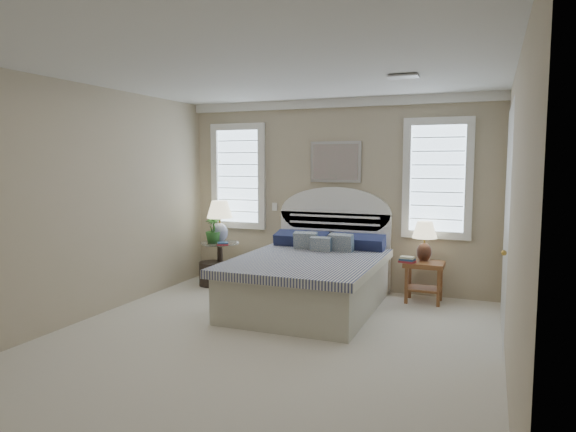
{
  "coord_description": "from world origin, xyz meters",
  "views": [
    {
      "loc": [
        2.08,
        -4.57,
        1.82
      ],
      "look_at": [
        -0.14,
        1.0,
        1.19
      ],
      "focal_mm": 32.0,
      "sensor_mm": 36.0,
      "label": 1
    }
  ],
  "objects_px": {
    "lamp_left": "(220,217)",
    "nightstand_right": "(424,273)",
    "bed": "(312,276)",
    "side_table_left": "(220,259)",
    "lamp_right": "(424,237)"
  },
  "relations": [
    {
      "from": "side_table_left",
      "to": "lamp_left",
      "type": "xyz_separation_m",
      "value": [
        -0.02,
        0.05,
        0.62
      ]
    },
    {
      "from": "nightstand_right",
      "to": "bed",
      "type": "bearing_deg",
      "value": -151.97
    },
    {
      "from": "bed",
      "to": "lamp_left",
      "type": "distance_m",
      "value": 1.9
    },
    {
      "from": "nightstand_right",
      "to": "lamp_right",
      "type": "bearing_deg",
      "value": 101.13
    },
    {
      "from": "bed",
      "to": "nightstand_right",
      "type": "distance_m",
      "value": 1.47
    },
    {
      "from": "bed",
      "to": "nightstand_right",
      "type": "relative_size",
      "value": 4.29
    },
    {
      "from": "lamp_left",
      "to": "lamp_right",
      "type": "bearing_deg",
      "value": 2.64
    },
    {
      "from": "bed",
      "to": "lamp_right",
      "type": "distance_m",
      "value": 1.57
    },
    {
      "from": "side_table_left",
      "to": "nightstand_right",
      "type": "relative_size",
      "value": 1.19
    },
    {
      "from": "bed",
      "to": "side_table_left",
      "type": "bearing_deg",
      "value": 160.26
    },
    {
      "from": "side_table_left",
      "to": "lamp_right",
      "type": "distance_m",
      "value": 2.98
    },
    {
      "from": "nightstand_right",
      "to": "lamp_left",
      "type": "relative_size",
      "value": 0.85
    },
    {
      "from": "bed",
      "to": "nightstand_right",
      "type": "bearing_deg",
      "value": 28.03
    },
    {
      "from": "lamp_left",
      "to": "lamp_right",
      "type": "xyz_separation_m",
      "value": [
        2.96,
        0.14,
        -0.16
      ]
    },
    {
      "from": "lamp_left",
      "to": "nightstand_right",
      "type": "bearing_deg",
      "value": 1.03
    },
    {
      "from": "nightstand_right",
      "to": "lamp_left",
      "type": "distance_m",
      "value": 3.04
    },
    {
      "from": "nightstand_right",
      "to": "lamp_right",
      "type": "distance_m",
      "value": 0.47
    },
    {
      "from": "lamp_left",
      "to": "lamp_right",
      "type": "relative_size",
      "value": 1.19
    },
    {
      "from": "lamp_right",
      "to": "side_table_left",
      "type": "bearing_deg",
      "value": -176.43
    },
    {
      "from": "bed",
      "to": "side_table_left",
      "type": "height_order",
      "value": "bed"
    },
    {
      "from": "side_table_left",
      "to": "lamp_right",
      "type": "height_order",
      "value": "lamp_right"
    },
    {
      "from": "lamp_right",
      "to": "nightstand_right",
      "type": "bearing_deg",
      "value": -78.87
    }
  ]
}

